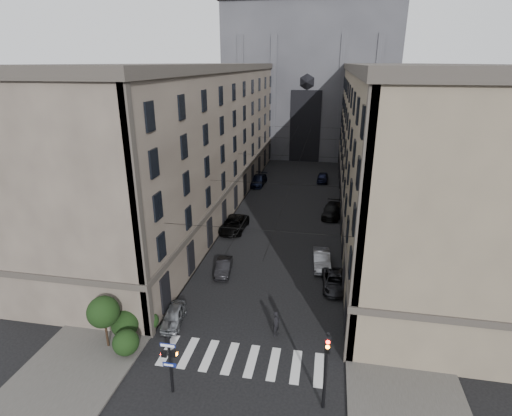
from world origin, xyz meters
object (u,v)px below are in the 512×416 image
Objects in this scene: car_right_near at (322,259)px; car_right_midnear at (334,281)px; pedestrian_signal_left at (170,361)px; car_left_midfar at (234,224)px; pedestrian at (276,324)px; car_right_midfar at (332,210)px; car_right_far at (323,178)px; traffic_light_right at (326,363)px; car_left_near at (174,316)px; car_left_midnear at (224,267)px; car_left_far at (258,180)px; gothic_tower at (311,68)px.

car_right_midnear is at bearing -76.92° from car_right_near.
pedestrian_signal_left is 0.86× the size of car_right_midnear.
pedestrian is at bearing -64.97° from car_left_midfar.
car_right_midfar is 1.23× the size of car_right_far.
car_left_midfar is (-11.25, 24.58, -2.49)m from traffic_light_right.
traffic_light_right reaches higher than car_left_near.
car_right_midfar is (10.08, 17.26, 0.16)m from car_left_midnear.
pedestrian_signal_left reaches higher than car_left_midfar.
car_right_near is 30.17m from car_right_far.
car_right_midnear is 1.05× the size of car_right_far.
pedestrian_signal_left is at bearing -82.91° from car_left_far.
traffic_light_right reaches higher than car_left_midfar.
car_right_midnear is (9.71, 14.02, -1.68)m from pedestrian_signal_left.
car_left_midnear is at bearing 124.35° from traffic_light_right.
pedestrian_signal_left is at bearing -99.28° from car_right_midfar.
pedestrian is at bearing -88.28° from gothic_tower.
car_left_near is 14.31m from car_right_midnear.
car_left_far is at bearing 107.84° from car_right_near.
car_right_far is at bearing 80.87° from pedestrian_signal_left.
car_right_far is (9.85, 23.01, -0.04)m from car_left_midfar.
traffic_light_right is 1.14× the size of car_right_near.
gothic_tower is at bearing 89.93° from car_right_near.
gothic_tower is at bearing 81.68° from car_left_far.
gothic_tower is 58.37m from car_right_near.
gothic_tower is at bearing 87.26° from pedestrian_signal_left.
car_left_midfar reaches higher than car_left_midnear.
pedestrian reaches higher than car_left_near.
car_right_near is (4.94, -55.61, -17.04)m from gothic_tower.
car_left_midnear is at bearing -79.43° from car_left_midfar.
pedestrian_signal_left is at bearing -120.49° from car_right_near.
car_left_midnear is 0.87× the size of car_right_far.
car_left_far is 1.03× the size of car_right_midfar.
car_left_near is at bearing -152.26° from car_right_midnear.
traffic_light_right is 1.35× the size of car_left_midnear.
car_left_far is at bearing 108.43° from car_right_midnear.
car_right_far is (8.40, 33.25, 0.12)m from car_left_midnear.
pedestrian is at bearing -7.48° from car_left_near.
car_right_midfar is at bearing -82.14° from car_right_far.
car_right_midfar is (12.08, -12.09, -0.02)m from car_left_far.
car_left_midnear is at bearing 70.37° from car_left_near.
traffic_light_right is (9.11, 0.42, 0.97)m from pedestrian_signal_left.
car_right_midfar is (9.39, 32.02, -1.53)m from pedestrian_signal_left.
car_left_far is 1.27× the size of car_right_far.
car_left_far is 2.80× the size of pedestrian.
car_left_midfar is 13.49m from car_right_midfar.
pedestrian reaches higher than car_right_near.
gothic_tower reaches higher than pedestrian_signal_left.
car_left_midnear is 10.34m from car_left_midfar.
pedestrian_signal_left is 0.71× the size of car_left_far.
car_left_midfar reaches higher than car_right_midnear.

